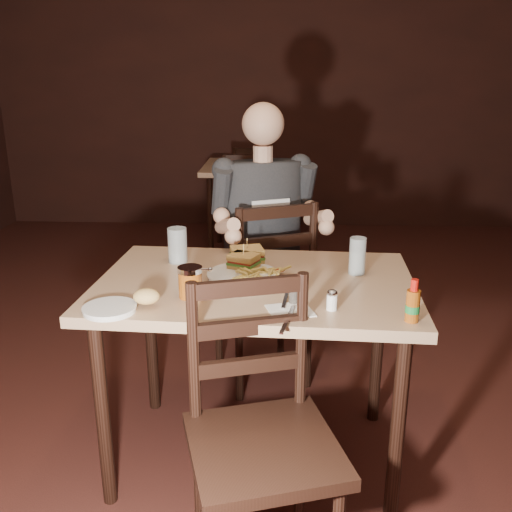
{
  "coord_description": "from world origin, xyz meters",
  "views": [
    {
      "loc": [
        -0.19,
        -2.24,
        1.51
      ],
      "look_at": [
        -0.28,
        -0.2,
        0.85
      ],
      "focal_mm": 40.0,
      "sensor_mm": 36.0,
      "label": 1
    }
  ],
  "objects_px": {
    "main_table": "(255,301)",
    "bg_table": "(252,176)",
    "dinner_plate": "(243,276)",
    "diner": "(266,201)",
    "hot_sauce": "(413,300)",
    "bg_chair_near": "(248,218)",
    "bg_chair_far": "(255,192)",
    "chair_far": "(262,290)",
    "glass_left": "(178,245)",
    "glass_right": "(357,256)",
    "side_plate": "(110,310)",
    "syrup_dispenser": "(190,282)",
    "chair_near": "(264,448)"
  },
  "relations": [
    {
      "from": "chair_far",
      "to": "dinner_plate",
      "type": "relative_size",
      "value": 3.63
    },
    {
      "from": "side_plate",
      "to": "main_table",
      "type": "bearing_deg",
      "value": 33.98
    },
    {
      "from": "diner",
      "to": "hot_sauce",
      "type": "distance_m",
      "value": 1.07
    },
    {
      "from": "bg_table",
      "to": "dinner_plate",
      "type": "bearing_deg",
      "value": -87.72
    },
    {
      "from": "chair_far",
      "to": "diner",
      "type": "height_order",
      "value": "diner"
    },
    {
      "from": "glass_right",
      "to": "side_plate",
      "type": "bearing_deg",
      "value": -154.49
    },
    {
      "from": "chair_far",
      "to": "chair_near",
      "type": "height_order",
      "value": "chair_far"
    },
    {
      "from": "glass_right",
      "to": "hot_sauce",
      "type": "relative_size",
      "value": 1.03
    },
    {
      "from": "glass_right",
      "to": "bg_chair_near",
      "type": "bearing_deg",
      "value": 104.41
    },
    {
      "from": "bg_chair_near",
      "to": "dinner_plate",
      "type": "distance_m",
      "value": 2.2
    },
    {
      "from": "main_table",
      "to": "glass_right",
      "type": "relative_size",
      "value": 8.45
    },
    {
      "from": "main_table",
      "to": "hot_sauce",
      "type": "bearing_deg",
      "value": -34.03
    },
    {
      "from": "diner",
      "to": "chair_near",
      "type": "bearing_deg",
      "value": -110.6
    },
    {
      "from": "glass_left",
      "to": "chair_near",
      "type": "bearing_deg",
      "value": -64.13
    },
    {
      "from": "glass_left",
      "to": "side_plate",
      "type": "relative_size",
      "value": 0.84
    },
    {
      "from": "dinner_plate",
      "to": "glass_right",
      "type": "relative_size",
      "value": 1.83
    },
    {
      "from": "bg_table",
      "to": "bg_chair_near",
      "type": "height_order",
      "value": "bg_chair_near"
    },
    {
      "from": "glass_left",
      "to": "diner",
      "type": "bearing_deg",
      "value": 49.62
    },
    {
      "from": "bg_chair_far",
      "to": "hot_sauce",
      "type": "height_order",
      "value": "hot_sauce"
    },
    {
      "from": "bg_chair_near",
      "to": "syrup_dispenser",
      "type": "xyz_separation_m",
      "value": [
        -0.06,
        -2.37,
        0.37
      ]
    },
    {
      "from": "main_table",
      "to": "bg_chair_far",
      "type": "distance_m",
      "value": 3.31
    },
    {
      "from": "bg_table",
      "to": "hot_sauce",
      "type": "height_order",
      "value": "hot_sauce"
    },
    {
      "from": "chair_far",
      "to": "hot_sauce",
      "type": "height_order",
      "value": "chair_far"
    },
    {
      "from": "bg_chair_far",
      "to": "diner",
      "type": "height_order",
      "value": "diner"
    },
    {
      "from": "diner",
      "to": "hot_sauce",
      "type": "xyz_separation_m",
      "value": [
        0.48,
        -0.95,
        -0.1
      ]
    },
    {
      "from": "chair_near",
      "to": "glass_right",
      "type": "relative_size",
      "value": 6.45
    },
    {
      "from": "main_table",
      "to": "chair_far",
      "type": "height_order",
      "value": "chair_far"
    },
    {
      "from": "main_table",
      "to": "dinner_plate",
      "type": "relative_size",
      "value": 4.61
    },
    {
      "from": "syrup_dispenser",
      "to": "side_plate",
      "type": "relative_size",
      "value": 0.64
    },
    {
      "from": "main_table",
      "to": "bg_table",
      "type": "xyz_separation_m",
      "value": [
        -0.16,
        2.75,
        -0.01
      ]
    },
    {
      "from": "bg_table",
      "to": "syrup_dispenser",
      "type": "xyz_separation_m",
      "value": [
        -0.06,
        -2.92,
        0.14
      ]
    },
    {
      "from": "bg_table",
      "to": "syrup_dispenser",
      "type": "relative_size",
      "value": 7.34
    },
    {
      "from": "bg_chair_near",
      "to": "glass_right",
      "type": "bearing_deg",
      "value": -82.52
    },
    {
      "from": "bg_table",
      "to": "dinner_plate",
      "type": "xyz_separation_m",
      "value": [
        0.11,
        -2.73,
        0.1
      ]
    },
    {
      "from": "bg_chair_near",
      "to": "diner",
      "type": "distance_m",
      "value": 1.67
    },
    {
      "from": "chair_far",
      "to": "side_plate",
      "type": "xyz_separation_m",
      "value": [
        -0.46,
        -0.96,
        0.3
      ]
    },
    {
      "from": "glass_right",
      "to": "hot_sauce",
      "type": "height_order",
      "value": "glass_right"
    },
    {
      "from": "side_plate",
      "to": "diner",
      "type": "bearing_deg",
      "value": 62.52
    },
    {
      "from": "glass_left",
      "to": "side_plate",
      "type": "height_order",
      "value": "glass_left"
    },
    {
      "from": "glass_right",
      "to": "glass_left",
      "type": "bearing_deg",
      "value": 171.18
    },
    {
      "from": "dinner_plate",
      "to": "hot_sauce",
      "type": "distance_m",
      "value": 0.66
    },
    {
      "from": "side_plate",
      "to": "bg_chair_near",
      "type": "bearing_deg",
      "value": 83.13
    },
    {
      "from": "dinner_plate",
      "to": "syrup_dispenser",
      "type": "bearing_deg",
      "value": -130.92
    },
    {
      "from": "glass_left",
      "to": "glass_right",
      "type": "height_order",
      "value": "same"
    },
    {
      "from": "bg_table",
      "to": "main_table",
      "type": "bearing_deg",
      "value": -86.75
    },
    {
      "from": "chair_far",
      "to": "glass_left",
      "type": "xyz_separation_m",
      "value": [
        -0.33,
        -0.45,
        0.37
      ]
    },
    {
      "from": "chair_far",
      "to": "side_plate",
      "type": "relative_size",
      "value": 5.6
    },
    {
      "from": "bg_chair_near",
      "to": "glass_left",
      "type": "distance_m",
      "value": 2.04
    },
    {
      "from": "chair_far",
      "to": "glass_left",
      "type": "distance_m",
      "value": 0.66
    },
    {
      "from": "chair_near",
      "to": "diner",
      "type": "height_order",
      "value": "diner"
    }
  ]
}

